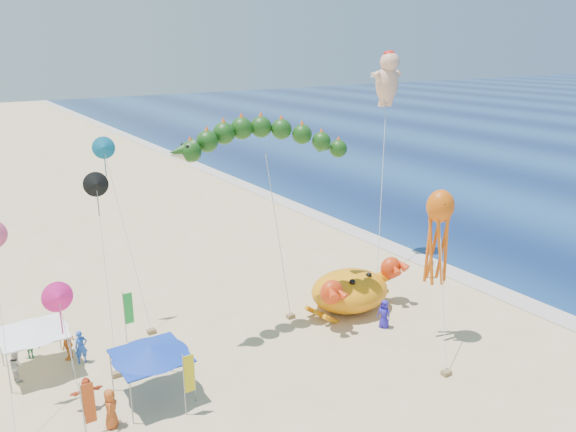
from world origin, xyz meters
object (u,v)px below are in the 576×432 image
object	(u,v)px
cherub_kite	(388,78)
canopy_white	(32,329)
crab_inflatable	(351,289)
octopus_kite	(438,230)
dragon_kite	(263,145)
canopy_blue	(150,352)

from	to	relation	value
cherub_kite	canopy_white	bearing A→B (deg)	-172.41
crab_inflatable	octopus_kite	world-z (taller)	octopus_kite
cherub_kite	canopy_white	distance (m)	29.97
dragon_kite	canopy_white	distance (m)	15.61
octopus_kite	canopy_blue	size ratio (longest dim) A/B	2.45
dragon_kite	cherub_kite	world-z (taller)	cherub_kite
crab_inflatable	cherub_kite	world-z (taller)	cherub_kite
dragon_kite	cherub_kite	xyz separation A→B (m)	(14.63, 5.91, 2.94)
dragon_kite	octopus_kite	xyz separation A→B (m)	(7.50, -6.52, -4.54)
crab_inflatable	octopus_kite	bearing A→B (deg)	-72.24
dragon_kite	octopus_kite	world-z (taller)	dragon_kite
crab_inflatable	dragon_kite	bearing A→B (deg)	168.63
dragon_kite	octopus_kite	bearing A→B (deg)	-41.02
octopus_kite	canopy_blue	bearing A→B (deg)	168.41
dragon_kite	cherub_kite	bearing A→B (deg)	21.99
cherub_kite	octopus_kite	distance (m)	16.16
crab_inflatable	octopus_kite	xyz separation A→B (m)	(1.72, -5.36, 5.27)
cherub_kite	canopy_blue	world-z (taller)	cherub_kite
canopy_white	crab_inflatable	bearing A→B (deg)	-10.48
octopus_kite	canopy_blue	distance (m)	16.72
dragon_kite	canopy_white	size ratio (longest dim) A/B	3.52
cherub_kite	octopus_kite	size ratio (longest dim) A/B	1.80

